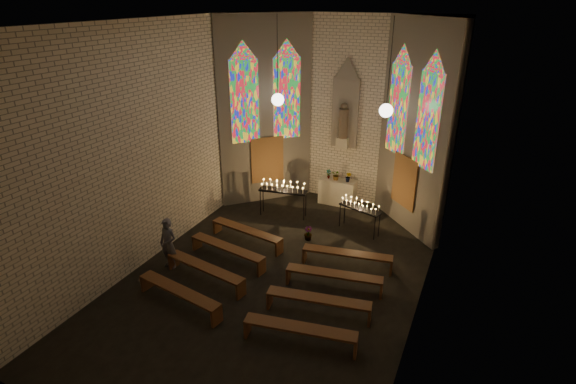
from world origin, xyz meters
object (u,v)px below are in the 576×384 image
object	(u,v)px
votive_stand_left	(283,188)
altar	(337,192)
aisle_flower_pot	(308,233)
visitor	(168,244)
votive_stand_right	(360,206)

from	to	relation	value
votive_stand_left	altar	bearing A→B (deg)	41.92
aisle_flower_pot	votive_stand_left	bearing A→B (deg)	140.10
visitor	votive_stand_left	bearing A→B (deg)	73.67
votive_stand_right	visitor	xyz separation A→B (m)	(-4.54, -4.50, -0.16)
votive_stand_right	visitor	distance (m)	6.40
votive_stand_left	votive_stand_right	world-z (taller)	votive_stand_left
votive_stand_right	visitor	world-z (taller)	visitor
altar	votive_stand_right	size ratio (longest dim) A/B	0.90
votive_stand_right	visitor	size ratio (longest dim) A/B	0.97
altar	votive_stand_right	world-z (taller)	votive_stand_right
votive_stand_left	visitor	bearing A→B (deg)	-119.47
altar	visitor	world-z (taller)	visitor
votive_stand_left	visitor	distance (m)	4.80
altar	visitor	size ratio (longest dim) A/B	0.88
aisle_flower_pot	votive_stand_left	size ratio (longest dim) A/B	0.27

